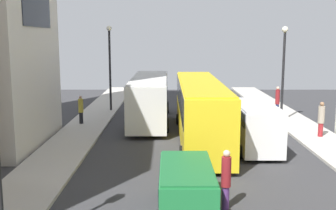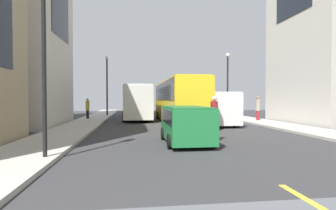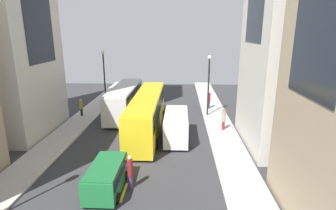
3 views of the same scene
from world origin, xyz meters
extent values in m
plane|color=#333335|center=(0.00, 0.00, 0.00)|extent=(41.78, 41.78, 0.00)
cube|color=#B2ADA3|center=(-7.48, 0.00, 0.07)|extent=(2.83, 44.00, 0.15)
cube|color=#B2ADA3|center=(7.48, 0.00, 0.07)|extent=(2.83, 44.00, 0.15)
cube|color=yellow|center=(0.00, -21.00, 0.01)|extent=(0.16, 2.00, 0.01)
cube|color=yellow|center=(0.00, -14.00, 0.01)|extent=(0.16, 2.00, 0.01)
cube|color=yellow|center=(0.00, -7.00, 0.01)|extent=(0.16, 2.00, 0.01)
cube|color=yellow|center=(0.00, 0.00, 0.01)|extent=(0.16, 2.00, 0.01)
cube|color=yellow|center=(0.00, 7.00, 0.01)|extent=(0.16, 2.00, 0.01)
cube|color=yellow|center=(0.00, 14.00, 0.01)|extent=(0.16, 2.00, 0.01)
cube|color=yellow|center=(0.00, 21.00, 0.01)|extent=(0.16, 2.00, 0.01)
cube|color=silver|center=(-3.09, 1.96, 1.77)|extent=(2.55, 11.10, 3.00)
cube|color=black|center=(-3.09, 1.96, 2.62)|extent=(2.60, 10.22, 1.20)
cube|color=beige|center=(-3.09, 1.96, 3.31)|extent=(2.45, 10.66, 0.08)
cylinder|color=black|center=(-4.26, 5.40, 0.50)|extent=(0.46, 1.00, 1.00)
cylinder|color=black|center=(-1.92, 5.40, 0.50)|extent=(0.46, 1.00, 1.00)
cylinder|color=black|center=(-4.26, -1.48, 0.50)|extent=(0.46, 1.00, 1.00)
cylinder|color=black|center=(-1.92, -1.48, 0.50)|extent=(0.46, 1.00, 1.00)
cube|color=yellow|center=(0.19, -3.22, 1.86)|extent=(2.45, 13.96, 3.30)
cube|color=black|center=(0.19, -3.22, 2.72)|extent=(2.50, 12.85, 1.48)
cube|color=gold|center=(0.19, -3.22, 3.55)|extent=(2.35, 13.40, 0.08)
cylinder|color=black|center=(-0.94, 1.11, 0.38)|extent=(0.44, 0.76, 0.76)
cylinder|color=black|center=(1.32, 1.11, 0.38)|extent=(0.44, 0.76, 0.76)
cylinder|color=black|center=(-0.94, -7.55, 0.38)|extent=(0.44, 0.76, 0.76)
cylinder|color=black|center=(1.32, -7.55, 0.38)|extent=(0.44, 0.76, 0.76)
cube|color=white|center=(3.06, -5.61, 1.35)|extent=(2.05, 5.28, 2.30)
cube|color=black|center=(3.06, -5.61, 2.10)|extent=(2.09, 4.86, 0.69)
cube|color=silver|center=(3.06, -5.61, 2.54)|extent=(1.97, 5.07, 0.08)
cylinder|color=black|center=(2.12, -3.98, 0.36)|extent=(0.37, 0.72, 0.72)
cylinder|color=black|center=(4.00, -3.98, 0.36)|extent=(0.37, 0.72, 0.72)
cylinder|color=black|center=(2.12, -7.25, 0.36)|extent=(0.37, 0.72, 0.72)
cylinder|color=black|center=(4.00, -7.25, 0.36)|extent=(0.37, 0.72, 0.72)
cube|color=#1E7238|center=(-1.09, -13.78, 0.91)|extent=(1.87, 4.03, 1.47)
cube|color=black|center=(-1.09, -13.78, 1.28)|extent=(1.91, 3.71, 0.62)
cube|color=#1A612F|center=(-1.09, -13.78, 1.68)|extent=(1.80, 3.87, 0.08)
cylinder|color=black|center=(-1.95, -12.53, 0.31)|extent=(0.34, 0.62, 0.62)
cylinder|color=black|center=(-0.23, -12.53, 0.31)|extent=(0.34, 0.62, 0.62)
cylinder|color=black|center=(-1.95, -15.03, 0.31)|extent=(0.34, 0.62, 0.62)
cylinder|color=black|center=(-0.23, -15.03, 0.31)|extent=(0.34, 0.62, 0.62)
cylinder|color=maroon|center=(7.66, -3.11, 0.57)|extent=(0.29, 0.29, 0.85)
cylinder|color=gray|center=(7.66, -3.11, 1.53)|extent=(0.39, 0.39, 1.06)
sphere|color=#8C6647|center=(7.66, -3.11, 2.18)|extent=(0.26, 0.26, 0.26)
cylinder|color=navy|center=(6.99, 4.41, 0.55)|extent=(0.26, 0.26, 0.80)
cylinder|color=maroon|center=(6.99, 4.41, 1.52)|extent=(0.34, 0.34, 1.15)
sphere|color=beige|center=(6.99, 4.41, 2.22)|extent=(0.25, 0.25, 0.25)
cylinder|color=#593372|center=(0.35, -13.49, 0.43)|extent=(0.26, 0.26, 0.86)
cylinder|color=maroon|center=(0.35, -13.49, 1.41)|extent=(0.35, 0.35, 1.10)
sphere|color=beige|center=(0.35, -13.49, 2.09)|extent=(0.25, 0.25, 0.25)
cylinder|color=black|center=(-7.91, 0.71, 0.55)|extent=(0.27, 0.27, 0.80)
cylinder|color=gold|center=(-7.91, 0.71, 1.44)|extent=(0.35, 0.35, 0.96)
sphere|color=tan|center=(-7.91, 0.71, 2.03)|extent=(0.22, 0.22, 0.22)
cylinder|color=black|center=(-6.46, -16.64, 2.96)|extent=(0.14, 0.14, 5.62)
cylinder|color=black|center=(-6.56, 6.14, 3.45)|extent=(0.18, 0.18, 6.60)
sphere|color=silver|center=(-6.56, 6.14, 6.93)|extent=(0.44, 0.44, 0.44)
cylinder|color=black|center=(6.56, 1.68, 3.36)|extent=(0.18, 0.18, 6.42)
sphere|color=silver|center=(6.56, 1.68, 6.75)|extent=(0.44, 0.44, 0.44)
camera|label=1|loc=(-1.74, -27.40, 6.16)|focal=43.20mm
camera|label=2|loc=(-3.54, -25.97, 2.09)|focal=28.56mm
camera|label=3|loc=(3.37, -28.27, 9.55)|focal=28.70mm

